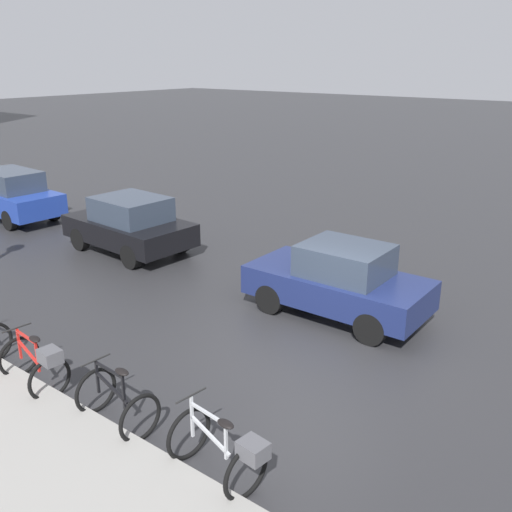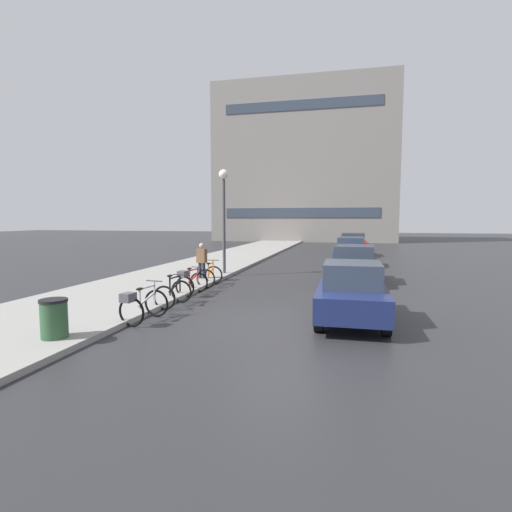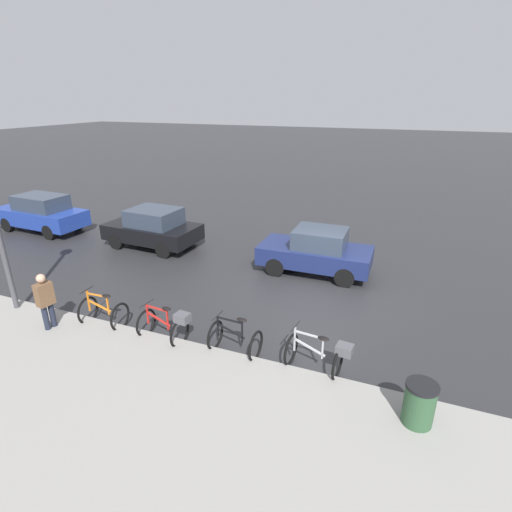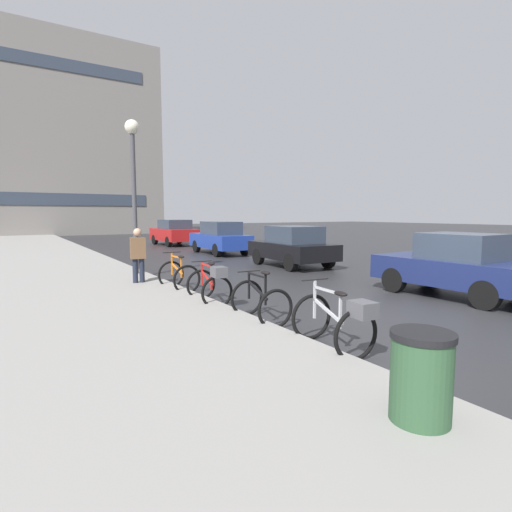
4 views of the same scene
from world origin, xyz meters
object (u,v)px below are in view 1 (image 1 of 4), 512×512
Objects in this scene: car_navy at (339,281)px; car_blue at (10,195)px; bicycle_nearest at (224,450)px; bicycle_third at (37,363)px; bicycle_second at (117,401)px; car_black at (130,224)px.

car_navy is 12.57m from car_blue.
bicycle_third is (-0.23, 3.76, 0.01)m from bicycle_nearest.
bicycle_third is at bearing 95.79° from bicycle_second.
car_navy reaches higher than car_black.
bicycle_nearest is 2.02m from bicycle_second.
car_black is at bearing -88.60° from car_blue.
car_black is 0.89× the size of car_blue.
bicycle_third is 6.00m from car_navy.
car_black is at bearing 56.32° from bicycle_nearest.
bicycle_nearest reaches higher than bicycle_third.
car_blue reaches higher than car_navy.
bicycle_third is (-0.18, 1.75, 0.09)m from bicycle_second.
bicycle_second is 0.27× the size of car_blue.
car_navy is (5.51, -2.37, 0.27)m from bicycle_third.
bicycle_second is 0.83× the size of bicycle_third.
car_blue is at bearing 69.40° from bicycle_nearest.
car_navy is at bearing -90.97° from car_black.
bicycle_second is at bearing -84.21° from bicycle_third.
bicycle_nearest is 0.34× the size of car_blue.
bicycle_second reaches higher than bicycle_third.
bicycle_third is 0.33× the size of car_blue.
car_blue reaches higher than bicycle_third.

